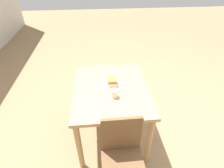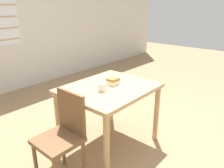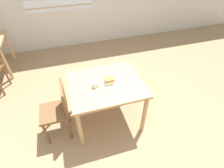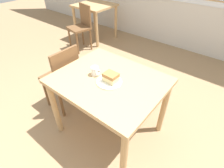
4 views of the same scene
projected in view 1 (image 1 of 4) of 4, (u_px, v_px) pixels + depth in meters
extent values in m
plane|color=#997A56|center=(140.00, 132.00, 2.39)|extent=(14.00, 14.00, 0.00)
cube|color=tan|center=(111.00, 89.00, 1.97)|extent=(1.01, 0.83, 0.04)
cylinder|color=tan|center=(149.00, 141.00, 1.85)|extent=(0.06, 0.06, 0.71)
cylinder|color=tan|center=(133.00, 89.00, 2.58)|extent=(0.06, 0.06, 0.71)
cylinder|color=tan|center=(79.00, 147.00, 1.79)|extent=(0.06, 0.06, 0.71)
cylinder|color=tan|center=(83.00, 92.00, 2.52)|extent=(0.06, 0.06, 0.71)
cube|color=brown|center=(123.00, 166.00, 1.53)|extent=(0.37, 0.37, 0.04)
cylinder|color=brown|center=(105.00, 165.00, 1.78)|extent=(0.04, 0.04, 0.43)
cylinder|color=brown|center=(135.00, 162.00, 1.80)|extent=(0.04, 0.04, 0.43)
cube|color=brown|center=(121.00, 134.00, 1.53)|extent=(0.03, 0.36, 0.40)
cylinder|color=white|center=(113.00, 86.00, 1.98)|extent=(0.23, 0.23, 0.01)
cube|color=beige|center=(112.00, 83.00, 1.97)|extent=(0.12, 0.10, 0.05)
cube|color=#A3703D|center=(112.00, 80.00, 1.94)|extent=(0.12, 0.10, 0.03)
cylinder|color=white|center=(114.00, 93.00, 1.81)|extent=(0.07, 0.07, 0.09)
torus|color=white|center=(114.00, 91.00, 1.84)|extent=(0.01, 0.06, 0.06)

